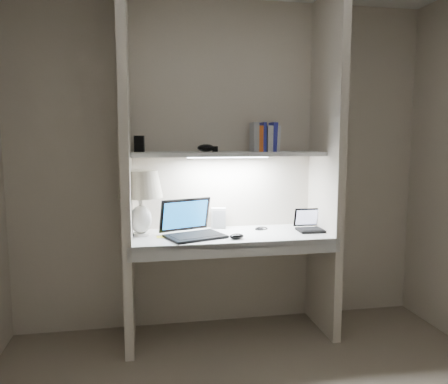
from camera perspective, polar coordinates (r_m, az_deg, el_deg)
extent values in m
cube|color=beige|center=(3.40, -0.06, 3.42)|extent=(3.20, 0.01, 2.50)
cube|color=beige|center=(3.07, -12.65, 2.86)|extent=(0.06, 0.55, 2.50)
cube|color=beige|center=(3.35, 13.20, 3.18)|extent=(0.06, 0.55, 2.50)
cube|color=white|center=(3.20, 0.82, -5.85)|extent=(1.40, 0.55, 0.04)
cube|color=silver|center=(2.96, 1.81, -7.52)|extent=(1.46, 0.03, 0.10)
cube|color=silver|center=(3.22, 0.51, 5.00)|extent=(1.40, 0.36, 0.03)
cube|color=white|center=(3.22, 0.51, 4.61)|extent=(0.60, 0.04, 0.02)
cylinder|color=white|center=(3.20, -10.76, -5.42)|extent=(0.12, 0.12, 0.02)
ellipsoid|color=white|center=(3.18, -10.81, -3.54)|extent=(0.16, 0.16, 0.20)
cylinder|color=white|center=(3.16, -10.86, -1.45)|extent=(0.03, 0.03, 0.09)
sphere|color=#FFD899|center=(3.15, -10.89, 0.09)|extent=(0.05, 0.05, 0.05)
cube|color=black|center=(3.09, -3.75, -5.80)|extent=(0.46, 0.39, 0.02)
cube|color=black|center=(3.09, -3.75, -5.62)|extent=(0.38, 0.29, 0.00)
cube|color=black|center=(3.21, -5.12, -2.96)|extent=(0.39, 0.20, 0.24)
cube|color=blue|center=(3.20, -5.06, -2.98)|extent=(0.34, 0.17, 0.20)
cube|color=black|center=(3.36, 11.70, -4.88)|extent=(0.25, 0.18, 0.02)
cube|color=black|center=(3.36, 11.71, -4.73)|extent=(0.21, 0.13, 0.00)
cube|color=black|center=(3.44, 11.12, -3.23)|extent=(0.25, 0.06, 0.14)
cube|color=silver|center=(3.44, 11.16, -3.25)|extent=(0.22, 0.04, 0.12)
cube|color=silver|center=(3.39, -0.72, -3.41)|extent=(0.13, 0.10, 0.16)
ellipsoid|color=black|center=(3.04, 1.66, -5.80)|extent=(0.12, 0.09, 0.04)
torus|color=black|center=(3.39, 4.97, -4.73)|extent=(0.11, 0.11, 0.01)
cube|color=yellow|center=(3.14, -8.05, -5.80)|extent=(0.08, 0.08, 0.00)
cube|color=silver|center=(3.34, 6.83, 6.93)|extent=(0.03, 0.14, 0.19)
cube|color=navy|center=(3.33, 6.37, 7.14)|extent=(0.04, 0.14, 0.22)
cube|color=silver|center=(3.32, 5.78, 6.95)|extent=(0.04, 0.14, 0.19)
cube|color=navy|center=(3.31, 5.05, 7.16)|extent=(0.02, 0.14, 0.22)
cube|color=orange|center=(3.30, 4.58, 6.96)|extent=(0.03, 0.14, 0.19)
cube|color=#A7A9AC|center=(3.29, 3.98, 7.17)|extent=(0.04, 0.14, 0.22)
cube|color=black|center=(3.25, -11.02, 6.20)|extent=(0.08, 0.06, 0.12)
ellipsoid|color=black|center=(3.23, -2.37, 5.77)|extent=(0.13, 0.10, 0.05)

